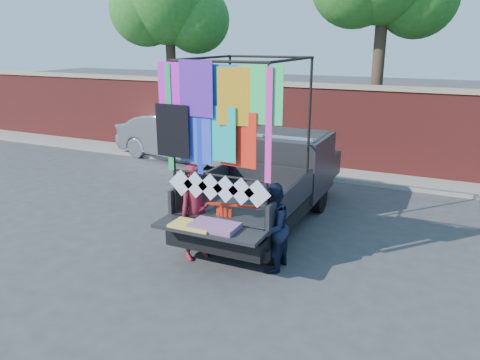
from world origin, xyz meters
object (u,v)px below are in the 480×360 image
at_px(pickup_truck, 276,178).
at_px(woman, 197,212).
at_px(man, 272,228).
at_px(sedan, 181,137).

xyz_separation_m(pickup_truck, woman, (-0.54, -2.62, -0.01)).
height_order(woman, man, woman).
height_order(pickup_truck, woman, pickup_truck).
relative_size(pickup_truck, sedan, 1.23).
distance_m(pickup_truck, woman, 2.68).
bearing_deg(sedan, man, -129.22).
relative_size(sedan, woman, 2.58).
distance_m(pickup_truck, man, 2.65).
bearing_deg(pickup_truck, sedan, 142.77).
bearing_deg(woman, sedan, 66.46).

